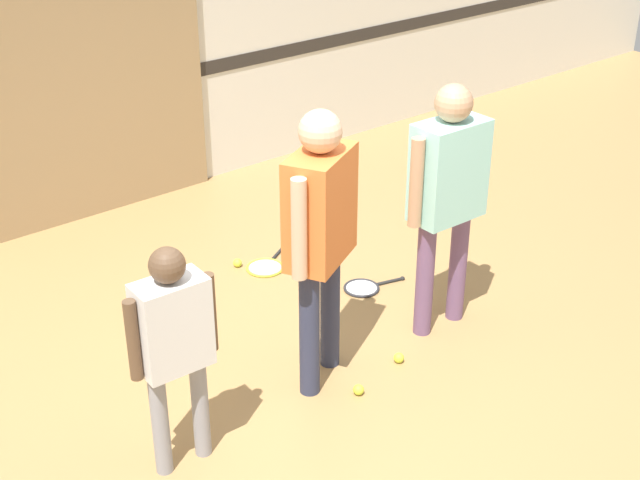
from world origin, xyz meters
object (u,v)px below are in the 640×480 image
object	(u,v)px
person_student_right	(448,183)
tennis_ball_near_instructor	(358,390)
tennis_ball_by_spare_racket	(237,263)
tennis_ball_stray_left	(399,358)
racket_second_spare	(364,287)
racket_spare_on_floor	(266,266)
person_instructor	(320,221)
person_student_left	(173,336)

from	to	relation	value
person_student_right	tennis_ball_near_instructor	xyz separation A→B (m)	(-0.93, -0.24, -1.00)
tennis_ball_by_spare_racket	tennis_ball_stray_left	distance (m)	1.67
racket_second_spare	tennis_ball_stray_left	bearing A→B (deg)	-103.19
racket_spare_on_floor	racket_second_spare	size ratio (longest dim) A/B	1.02
person_instructor	racket_spare_on_floor	bearing A→B (deg)	39.45
tennis_ball_near_instructor	tennis_ball_by_spare_racket	size ratio (longest dim) A/B	1.00
person_instructor	tennis_ball_stray_left	bearing A→B (deg)	-50.15
racket_second_spare	tennis_ball_stray_left	size ratio (longest dim) A/B	7.59
person_student_right	racket_spare_on_floor	xyz separation A→B (m)	(-0.43, 1.36, -1.02)
person_student_right	racket_spare_on_floor	size ratio (longest dim) A/B	3.26
racket_second_spare	tennis_ball_near_instructor	world-z (taller)	tennis_ball_near_instructor
person_student_right	tennis_ball_stray_left	xyz separation A→B (m)	(-0.51, -0.15, -1.00)
person_instructor	person_student_right	world-z (taller)	person_instructor
tennis_ball_near_instructor	person_student_right	bearing A→B (deg)	14.39
tennis_ball_near_instructor	tennis_ball_by_spare_racket	distance (m)	1.78
tennis_ball_stray_left	racket_second_spare	bearing A→B (deg)	61.46
racket_spare_on_floor	tennis_ball_by_spare_racket	bearing A→B (deg)	106.80
person_student_left	racket_spare_on_floor	xyz separation A→B (m)	(1.61, 1.44, -0.79)
person_instructor	person_student_right	xyz separation A→B (m)	(0.99, -0.05, -0.03)
person_student_left	person_student_right	world-z (taller)	person_student_right
racket_spare_on_floor	racket_second_spare	world-z (taller)	same
racket_spare_on_floor	tennis_ball_stray_left	distance (m)	1.52
person_instructor	tennis_ball_stray_left	distance (m)	1.15
person_instructor	racket_spare_on_floor	size ratio (longest dim) A/B	3.36
person_student_right	tennis_ball_near_instructor	world-z (taller)	person_student_right
person_student_left	tennis_ball_near_instructor	size ratio (longest dim) A/B	19.60
person_instructor	person_student_right	distance (m)	0.99
person_student_left	person_instructor	bearing A→B (deg)	9.57
tennis_ball_by_spare_racket	person_student_left	bearing A→B (deg)	-132.31
tennis_ball_near_instructor	person_instructor	bearing A→B (deg)	102.50
racket_second_spare	person_student_left	bearing A→B (deg)	-143.90
tennis_ball_near_instructor	racket_second_spare	bearing A→B (deg)	46.42
person_student_left	tennis_ball_by_spare_racket	size ratio (longest dim) A/B	19.60
racket_spare_on_floor	tennis_ball_stray_left	bearing A→B (deg)	-122.81
person_student_left	racket_second_spare	bearing A→B (deg)	23.36
tennis_ball_by_spare_racket	racket_spare_on_floor	bearing A→B (deg)	-43.48
person_instructor	person_student_right	size ratio (longest dim) A/B	1.03
person_student_right	tennis_ball_near_instructor	distance (m)	1.38
tennis_ball_by_spare_racket	tennis_ball_near_instructor	bearing A→B (deg)	-100.98
person_student_left	racket_second_spare	xyz separation A→B (m)	(1.97, 0.75, -0.79)
person_student_left	person_student_right	bearing A→B (deg)	4.92
tennis_ball_stray_left	tennis_ball_near_instructor	bearing A→B (deg)	-168.35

